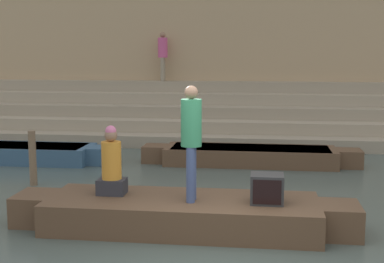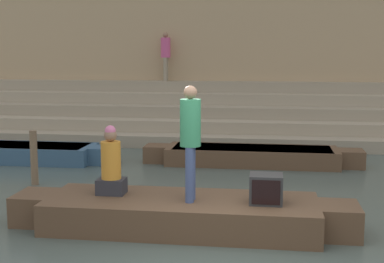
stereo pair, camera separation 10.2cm
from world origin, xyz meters
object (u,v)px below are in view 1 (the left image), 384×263
person_on_steps (163,53)px  mooring_post (33,158)px  tv_set (267,189)px  moored_boat_distant (250,155)px  rowboat_main (182,213)px  person_standing (191,135)px  person_rowing (112,166)px  moored_boat_shore (10,152)px

person_on_steps → mooring_post: bearing=39.6°
tv_set → moored_boat_distant: tv_set is taller
rowboat_main → person_standing: bearing=-28.4°
rowboat_main → person_on_steps: bearing=105.5°
moored_boat_distant → mooring_post: mooring_post is taller
mooring_post → person_rowing: bearing=-43.6°
tv_set → mooring_post: bearing=158.5°
person_rowing → person_on_steps: bearing=103.3°
moored_boat_distant → person_on_steps: size_ratio=3.25×
rowboat_main → tv_set: bearing=0.3°
tv_set → person_standing: bearing=-173.4°
person_standing → tv_set: person_standing is taller
tv_set → person_on_steps: person_on_steps is taller
tv_set → person_on_steps: size_ratio=0.30×
person_rowing → person_on_steps: size_ratio=0.68×
person_standing → tv_set: 1.43m
moored_boat_distant → person_on_steps: person_on_steps is taller
person_standing → mooring_post: person_standing is taller
moored_boat_distant → mooring_post: 5.27m
person_rowing → rowboat_main: bearing=1.1°
person_on_steps → rowboat_main: bearing=61.7°
moored_boat_distant → person_standing: bearing=-103.6°
rowboat_main → moored_boat_shore: bearing=141.3°
person_standing → rowboat_main: bearing=163.9°
mooring_post → moored_boat_distant: bearing=31.2°
person_rowing → tv_set: size_ratio=2.25×
person_standing → person_on_steps: person_on_steps is taller
rowboat_main → person_standing: (0.16, -0.10, 1.28)m
moored_boat_shore → moored_boat_distant: bearing=4.4°
tv_set → mooring_post: mooring_post is taller
mooring_post → rowboat_main: bearing=-33.9°
moored_boat_shore → person_on_steps: (3.02, 5.43, 2.53)m
person_rowing → person_on_steps: 10.19m
mooring_post → person_on_steps: (1.37, 7.73, 2.18)m
person_standing → person_rowing: size_ratio=1.59×
person_standing → moored_boat_shore: bearing=153.9°
mooring_post → person_on_steps: size_ratio=0.70×
tv_set → mooring_post: size_ratio=0.43×
person_standing → person_on_steps: bearing=118.5°
person_rowing → mooring_post: bearing=144.0°
person_standing → moored_boat_distant: size_ratio=0.33×
moored_boat_shore → person_on_steps: 6.71m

